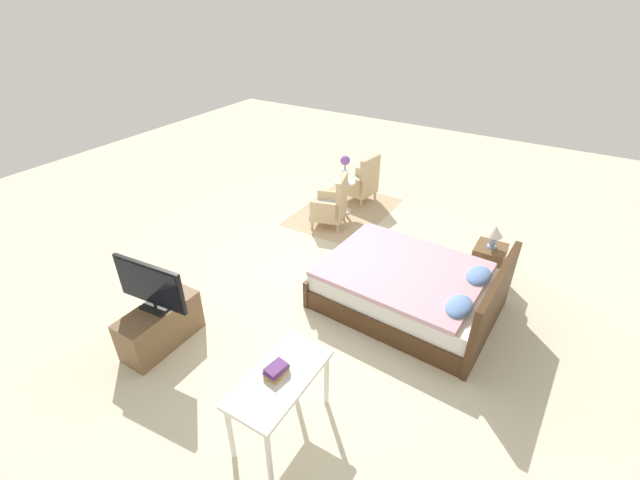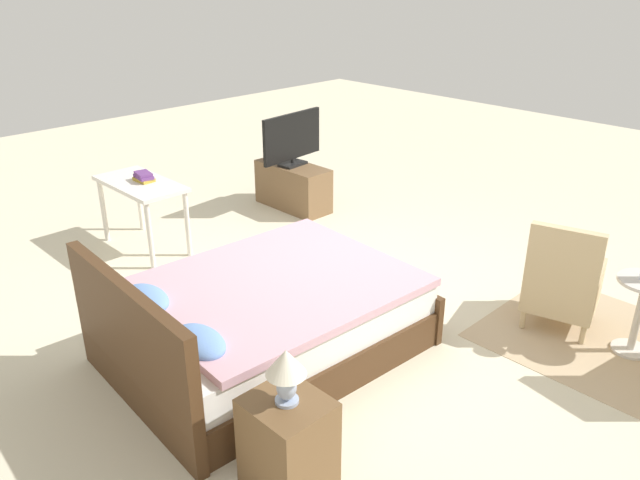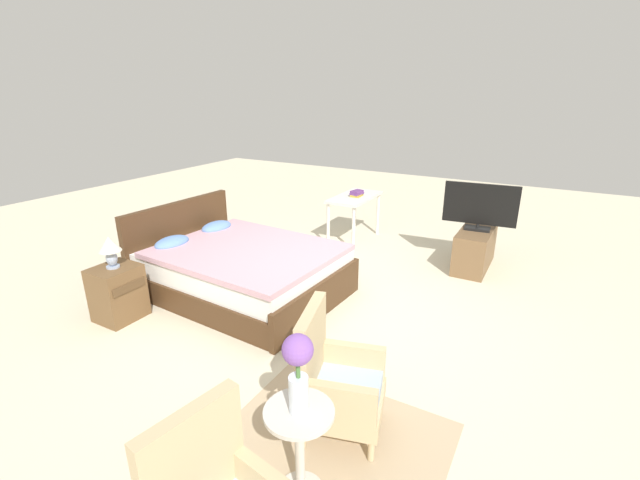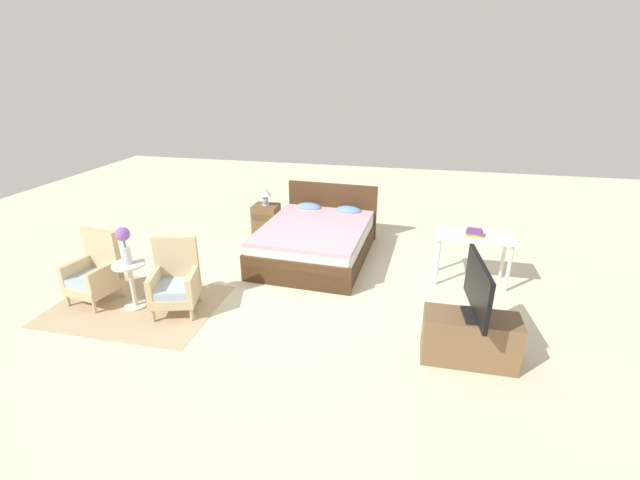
{
  "view_description": "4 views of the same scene",
  "coord_description": "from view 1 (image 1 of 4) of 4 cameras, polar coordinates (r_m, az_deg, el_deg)",
  "views": [
    {
      "loc": [
        4.3,
        2.46,
        3.72
      ],
      "look_at": [
        0.17,
        -0.06,
        0.76
      ],
      "focal_mm": 24.0,
      "sensor_mm": 36.0,
      "label": 1
    },
    {
      "loc": [
        -3.21,
        3.65,
        2.73
      ],
      "look_at": [
        0.17,
        0.35,
        0.62
      ],
      "focal_mm": 35.0,
      "sensor_mm": 36.0,
      "label": 2
    },
    {
      "loc": [
        -3.6,
        -1.9,
        2.29
      ],
      "look_at": [
        0.08,
        0.18,
        0.79
      ],
      "focal_mm": 24.0,
      "sensor_mm": 36.0,
      "label": 3
    },
    {
      "loc": [
        1.36,
        -5.04,
        2.9
      ],
      "look_at": [
        0.23,
        0.1,
        0.74
      ],
      "focal_mm": 24.0,
      "sensor_mm": 36.0,
      "label": 4
    }
  ],
  "objects": [
    {
      "name": "vanity_desk",
      "position": [
        4.06,
        -5.36,
        -18.64
      ],
      "size": [
        1.04,
        0.52,
        0.72
      ],
      "color": "silver",
      "rests_on": "ground_plane"
    },
    {
      "name": "table_lamp",
      "position": [
        6.22,
        22.26,
        0.8
      ],
      "size": [
        0.22,
        0.22,
        0.33
      ],
      "color": "#9EADC6",
      "rests_on": "nightstand"
    },
    {
      "name": "flower_vase",
      "position": [
        7.66,
        3.36,
        9.85
      ],
      "size": [
        0.17,
        0.17,
        0.48
      ],
      "color": "silver",
      "rests_on": "side_table"
    },
    {
      "name": "tv_stand",
      "position": [
        5.42,
        -20.47,
        -10.65
      ],
      "size": [
        0.96,
        0.4,
        0.53
      ],
      "color": "brown",
      "rests_on": "ground_plane"
    },
    {
      "name": "nightstand",
      "position": [
        6.48,
        21.37,
        -3.02
      ],
      "size": [
        0.44,
        0.41,
        0.57
      ],
      "color": "brown",
      "rests_on": "ground_plane"
    },
    {
      "name": "side_table",
      "position": [
        7.87,
        3.24,
        6.31
      ],
      "size": [
        0.4,
        0.4,
        0.61
      ],
      "color": "beige",
      "rests_on": "ground_plane"
    },
    {
      "name": "book_stack",
      "position": [
        3.97,
        -5.85,
        -16.87
      ],
      "size": [
        0.23,
        0.16,
        0.09
      ],
      "color": "#B79333",
      "rests_on": "vanity_desk"
    },
    {
      "name": "tv_flatscreen",
      "position": [
        5.06,
        -21.71,
        -5.69
      ],
      "size": [
        0.23,
        0.92,
        0.61
      ],
      "color": "black",
      "rests_on": "tv_stand"
    },
    {
      "name": "floor_rug",
      "position": [
        8.03,
        3.24,
        3.83
      ],
      "size": [
        2.1,
        1.5,
        0.01
      ],
      "color": "tan",
      "rests_on": "ground_plane"
    },
    {
      "name": "bed",
      "position": [
        5.69,
        11.97,
        -6.36
      ],
      "size": [
        1.74,
        2.28,
        0.96
      ],
      "color": "#472D19",
      "rests_on": "ground_plane"
    },
    {
      "name": "ground_plane",
      "position": [
        6.2,
        1.26,
        -5.45
      ],
      "size": [
        16.0,
        16.0,
        0.0
      ],
      "primitive_type": "plane",
      "color": "beige"
    },
    {
      "name": "armchair_by_window_left",
      "position": [
        8.31,
        5.6,
        7.62
      ],
      "size": [
        0.62,
        0.62,
        0.92
      ],
      "color": "#CCB284",
      "rests_on": "floor_rug"
    },
    {
      "name": "armchair_by_window_right",
      "position": [
        7.38,
        1.58,
        4.57
      ],
      "size": [
        0.67,
        0.67,
        0.92
      ],
      "color": "#CCB284",
      "rests_on": "floor_rug"
    }
  ]
}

